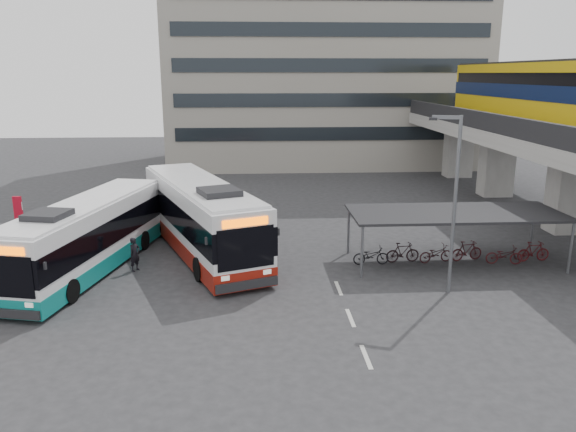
{
  "coord_description": "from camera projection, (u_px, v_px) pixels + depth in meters",
  "views": [
    {
      "loc": [
        -1.05,
        -22.28,
        8.92
      ],
      "look_at": [
        0.63,
        4.81,
        2.0
      ],
      "focal_mm": 35.0,
      "sensor_mm": 36.0,
      "label": 1
    }
  ],
  "objects": [
    {
      "name": "office_block",
      "position": [
        322.0,
        36.0,
        55.91
      ],
      "size": [
        30.0,
        15.0,
        25.0
      ],
      "primitive_type": "cube",
      "color": "gray",
      "rests_on": "ground"
    },
    {
      "name": "viaduct",
      "position": [
        536.0,
        117.0,
        35.76
      ],
      "size": [
        8.0,
        32.0,
        9.68
      ],
      "color": "gray",
      "rests_on": "ground"
    },
    {
      "name": "bus_teal",
      "position": [
        88.0,
        236.0,
        25.85
      ],
      "size": [
        5.13,
        12.14,
        3.51
      ],
      "rotation": [
        0.0,
        0.0,
        -0.22
      ],
      "color": "white",
      "rests_on": "ground"
    },
    {
      "name": "ground",
      "position": [
        280.0,
        290.0,
        23.82
      ],
      "size": [
        120.0,
        120.0,
        0.0
      ],
      "primitive_type": "plane",
      "color": "#28282B",
      "rests_on": "ground"
    },
    {
      "name": "road_markings",
      "position": [
        350.0,
        318.0,
        21.06
      ],
      "size": [
        0.15,
        7.6,
        0.01
      ],
      "color": "beige",
      "rests_on": "ground"
    },
    {
      "name": "bus_main",
      "position": [
        201.0,
        217.0,
        28.58
      ],
      "size": [
        7.42,
        13.27,
        3.89
      ],
      "rotation": [
        0.0,
        0.0,
        0.37
      ],
      "color": "white",
      "rests_on": "ground"
    },
    {
      "name": "pedestrian",
      "position": [
        135.0,
        254.0,
        25.93
      ],
      "size": [
        0.63,
        0.69,
        1.59
      ],
      "primitive_type": "imported",
      "rotation": [
        0.0,
        0.0,
        0.99
      ],
      "color": "black",
      "rests_on": "ground"
    },
    {
      "name": "lamp_post",
      "position": [
        453.0,
        195.0,
        22.53
      ],
      "size": [
        1.25,
        0.55,
        7.34
      ],
      "rotation": [
        0.0,
        0.0,
        -0.34
      ],
      "color": "#595B60",
      "rests_on": "ground"
    },
    {
      "name": "sign_totem_north",
      "position": [
        19.0,
        216.0,
        31.42
      ],
      "size": [
        0.49,
        0.16,
        2.28
      ],
      "rotation": [
        0.0,
        0.0,
        -0.04
      ],
      "color": "#B50B1F",
      "rests_on": "ground"
    },
    {
      "name": "bike_shelter",
      "position": [
        453.0,
        234.0,
        26.87
      ],
      "size": [
        10.0,
        4.0,
        2.54
      ],
      "color": "#595B60",
      "rests_on": "ground"
    }
  ]
}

